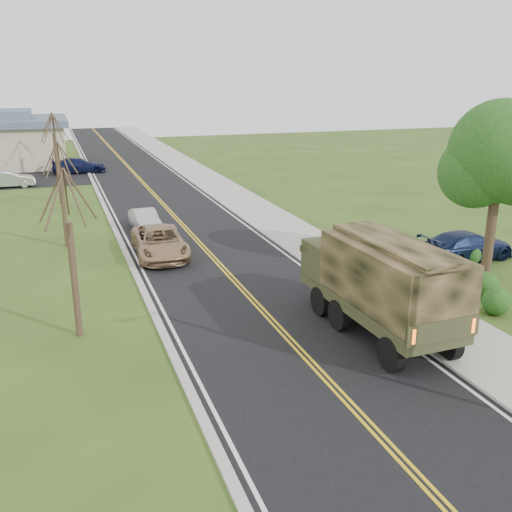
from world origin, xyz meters
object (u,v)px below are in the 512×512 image
military_truck (381,279)px  suv_champagne (160,242)px  sedan_silver (145,220)px  pickup_navy (467,246)px

military_truck → suv_champagne: military_truck is taller
military_truck → suv_champagne: 13.37m
sedan_silver → pickup_navy: 18.35m
military_truck → sedan_silver: military_truck is taller
suv_champagne → pickup_navy: size_ratio=1.06×
military_truck → sedan_silver: (-5.60, 17.44, -1.47)m
sedan_silver → pickup_navy: size_ratio=0.75×
military_truck → suv_champagne: size_ratio=1.37×
suv_champagne → military_truck: bearing=-62.6°
pickup_navy → suv_champagne: bearing=62.6°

